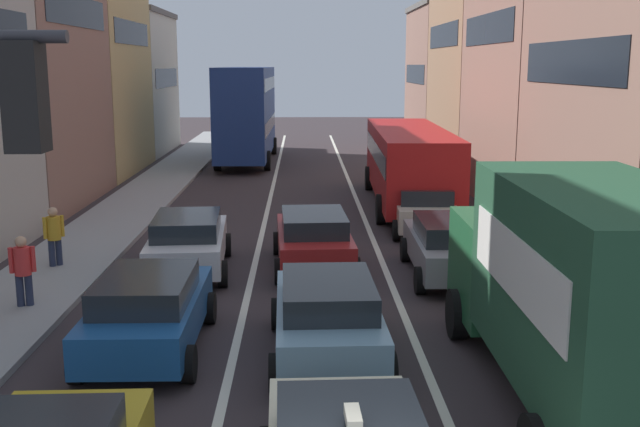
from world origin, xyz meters
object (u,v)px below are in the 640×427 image
hatchback_centre_lane_third (314,238)px  pedestrian_mid_sidewalk (23,269)px  removalist_box_truck (578,283)px  pedestrian_near_kerb (54,235)px  bus_far_queue_secondary (247,110)px  wagon_left_lane_second (149,310)px  bus_mid_queue_primary (409,160)px  sedan_centre_lane_second (327,315)px  sedan_left_lane_third (188,241)px  sedan_right_lane_behind_truck (450,246)px  wagon_right_lane_far (423,206)px

hatchback_centre_lane_third → pedestrian_mid_sidewalk: 7.06m
removalist_box_truck → pedestrian_near_kerb: (-10.45, 8.00, -1.03)m
removalist_box_truck → bus_far_queue_secondary: bus_far_queue_secondary is taller
removalist_box_truck → wagon_left_lane_second: 7.45m
hatchback_centre_lane_third → bus_mid_queue_primary: bus_mid_queue_primary is taller
bus_mid_queue_primary → pedestrian_mid_sidewalk: 15.51m
removalist_box_truck → sedan_centre_lane_second: size_ratio=1.78×
sedan_left_lane_third → bus_far_queue_secondary: bearing=-3.6°
pedestrian_mid_sidewalk → bus_mid_queue_primary: bearing=-54.1°
bus_mid_queue_primary → pedestrian_mid_sidewalk: bus_mid_queue_primary is taller
bus_mid_queue_primary → bus_far_queue_secondary: 14.71m
bus_mid_queue_primary → bus_far_queue_secondary: (-6.89, 12.95, 1.07)m
removalist_box_truck → sedan_right_lane_behind_truck: (-0.48, 7.21, -1.18)m
pedestrian_mid_sidewalk → pedestrian_near_kerb: bearing=-7.6°
wagon_right_lane_far → bus_mid_queue_primary: bearing=1.3°
hatchback_centre_lane_third → bus_mid_queue_primary: (3.67, 8.58, 0.96)m
sedan_right_lane_behind_truck → pedestrian_near_kerb: (-9.97, 0.79, 0.15)m
wagon_left_lane_second → sedan_left_lane_third: same height
sedan_centre_lane_second → sedan_left_lane_third: size_ratio=0.99×
pedestrian_near_kerb → pedestrian_mid_sidewalk: (0.39, -3.26, 0.00)m
sedan_centre_lane_second → wagon_left_lane_second: bearing=82.0°
sedan_left_lane_third → pedestrian_near_kerb: size_ratio=2.65×
bus_far_queue_secondary → pedestrian_mid_sidewalk: 25.13m
sedan_centre_lane_second → wagon_right_lane_far: bearing=-19.3°
sedan_centre_lane_second → bus_far_queue_secondary: size_ratio=0.41×
pedestrian_near_kerb → sedan_centre_lane_second: bearing=11.1°
removalist_box_truck → sedan_left_lane_third: removalist_box_truck is taller
wagon_right_lane_far → sedan_right_lane_behind_truck: bearing=-178.7°
sedan_right_lane_behind_truck → pedestrian_near_kerb: pedestrian_near_kerb is taller
hatchback_centre_lane_third → pedestrian_mid_sidewalk: pedestrian_mid_sidewalk is taller
hatchback_centre_lane_third → pedestrian_mid_sidewalk: bearing=115.6°
removalist_box_truck → wagon_left_lane_second: removalist_box_truck is taller
sedan_left_lane_third → sedan_centre_lane_second: bearing=-153.7°
hatchback_centre_lane_third → sedan_left_lane_third: bearing=91.7°
removalist_box_truck → pedestrian_near_kerb: 13.20m
hatchback_centre_lane_third → sedan_right_lane_behind_truck: (3.36, -0.87, 0.00)m
pedestrian_mid_sidewalk → bus_far_queue_secondary: bearing=-21.3°
wagon_left_lane_second → pedestrian_mid_sidewalk: size_ratio=2.59×
sedan_centre_lane_second → hatchback_centre_lane_third: bearing=0.0°
sedan_left_lane_third → pedestrian_mid_sidewalk: size_ratio=2.65×
removalist_box_truck → wagon_right_lane_far: removalist_box_truck is taller
pedestrian_near_kerb → sedan_left_lane_third: bearing=49.7°
sedan_right_lane_behind_truck → bus_far_queue_secondary: bearing=17.4°
sedan_centre_lane_second → hatchback_centre_lane_third: same height
sedan_left_lane_third → pedestrian_mid_sidewalk: pedestrian_mid_sidewalk is taller
bus_mid_queue_primary → pedestrian_near_kerb: (-10.27, -8.66, -0.81)m
sedan_left_lane_third → bus_mid_queue_primary: bus_mid_queue_primary is taller
sedan_left_lane_third → bus_mid_queue_primary: bearing=-41.6°
sedan_left_lane_third → sedan_right_lane_behind_truck: same height
hatchback_centre_lane_third → sedan_right_lane_behind_truck: 3.47m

